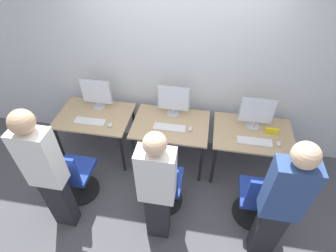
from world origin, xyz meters
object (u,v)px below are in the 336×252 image
(monitor_left, at_px, (96,94))
(office_chair_center, at_px, (163,187))
(mouse_left, at_px, (110,125))
(office_chair_right, at_px, (258,201))
(mouse_right, at_px, (279,144))
(keyboard_left, at_px, (90,121))
(keyboard_right, at_px, (255,142))
(office_chair_left, at_px, (74,177))
(person_right, at_px, (281,203))
(keyboard_center, at_px, (170,128))
(monitor_right, at_px, (257,113))
(monitor_center, at_px, (173,100))
(mouse_center, at_px, (190,129))
(person_left, at_px, (46,171))
(person_center, at_px, (157,188))

(monitor_left, bearing_deg, office_chair_center, -40.68)
(mouse_left, bearing_deg, office_chair_right, -16.82)
(mouse_right, bearing_deg, office_chair_right, -109.65)
(mouse_right, bearing_deg, monitor_left, 171.83)
(keyboard_left, relative_size, keyboard_right, 1.00)
(office_chair_left, height_order, person_right, person_right)
(monitor_left, height_order, mouse_left, monitor_left)
(keyboard_center, bearing_deg, monitor_right, 11.59)
(monitor_center, height_order, mouse_right, monitor_center)
(keyboard_left, distance_m, monitor_center, 1.16)
(office_chair_left, xyz_separation_m, person_right, (2.31, -0.32, 0.55))
(mouse_left, bearing_deg, monitor_right, 9.46)
(office_chair_left, distance_m, person_right, 2.40)
(mouse_center, bearing_deg, office_chair_left, -151.98)
(monitor_left, distance_m, person_left, 1.37)
(mouse_center, bearing_deg, person_right, -48.45)
(person_left, relative_size, keyboard_right, 4.06)
(keyboard_left, xyz_separation_m, office_chair_right, (2.24, -0.62, -0.36))
(mouse_left, xyz_separation_m, office_chair_center, (0.82, -0.59, -0.37))
(monitor_left, bearing_deg, monitor_right, -1.56)
(mouse_center, bearing_deg, monitor_left, 168.80)
(keyboard_left, relative_size, mouse_center, 4.71)
(office_chair_center, bearing_deg, mouse_right, 24.37)
(keyboard_left, height_order, office_chair_right, office_chair_right)
(mouse_left, distance_m, office_chair_left, 0.80)
(keyboard_left, distance_m, keyboard_right, 2.16)
(keyboard_left, xyz_separation_m, office_chair_left, (-0.02, -0.66, -0.36))
(keyboard_left, xyz_separation_m, mouse_left, (0.29, -0.03, 0.01))
(mouse_center, distance_m, office_chair_center, 0.82)
(office_chair_center, relative_size, office_chair_right, 1.00)
(monitor_left, xyz_separation_m, office_chair_center, (1.11, -0.96, -0.59))
(mouse_right, relative_size, office_chair_right, 0.10)
(office_chair_left, relative_size, person_right, 0.54)
(mouse_left, distance_m, monitor_right, 1.91)
(monitor_left, relative_size, person_center, 0.28)
(keyboard_left, distance_m, office_chair_left, 0.75)
(keyboard_center, xyz_separation_m, keyboard_right, (1.08, -0.08, 0.00))
(mouse_right, relative_size, person_right, 0.05)
(office_chair_left, bearing_deg, monitor_left, 88.75)
(mouse_right, xyz_separation_m, office_chair_right, (-0.22, -0.61, -0.37))
(monitor_center, height_order, mouse_center, monitor_center)
(keyboard_center, relative_size, person_center, 0.26)
(keyboard_center, bearing_deg, keyboard_left, -176.78)
(monitor_center, bearing_deg, person_right, -48.16)
(mouse_right, bearing_deg, monitor_right, 134.64)
(office_chair_left, relative_size, mouse_center, 10.08)
(monitor_left, height_order, office_chair_left, monitor_left)
(office_chair_right, relative_size, person_right, 0.54)
(person_left, distance_m, mouse_center, 1.76)
(monitor_left, bearing_deg, person_center, -49.58)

